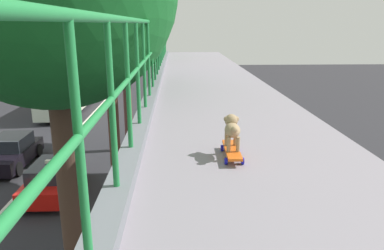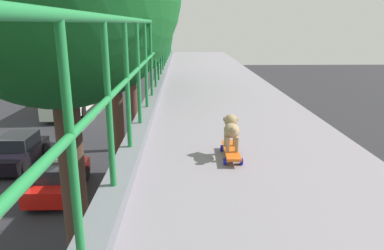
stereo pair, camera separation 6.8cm
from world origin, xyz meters
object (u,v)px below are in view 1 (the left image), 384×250
object	(u,v)px
toy_skateboard	(232,151)
small_dog	(232,128)
city_bus	(70,86)
car_red_taxi_fifth	(53,178)
car_black_sixth	(11,152)

from	to	relation	value
toy_skateboard	small_dog	distance (m)	0.22
city_bus	toy_skateboard	world-z (taller)	toy_skateboard
car_red_taxi_fifth	small_dog	distance (m)	13.10
car_red_taxi_fifth	small_dog	xyz separation A→B (m)	(5.64, -10.63, 5.17)
car_black_sixth	city_bus	xyz separation A→B (m)	(-0.46, 12.25, 1.30)
toy_skateboard	small_dog	size ratio (longest dim) A/B	1.59
toy_skateboard	small_dog	world-z (taller)	small_dog
car_black_sixth	toy_skateboard	world-z (taller)	toy_skateboard
small_dog	city_bus	bearing A→B (deg)	109.38
car_red_taxi_fifth	toy_skateboard	world-z (taller)	toy_skateboard
car_black_sixth	toy_skateboard	bearing A→B (deg)	-57.94
city_bus	toy_skateboard	bearing A→B (deg)	-70.65
car_black_sixth	small_dog	world-z (taller)	small_dog
car_black_sixth	small_dog	bearing A→B (deg)	-57.87
city_bus	small_dog	bearing A→B (deg)	-70.62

